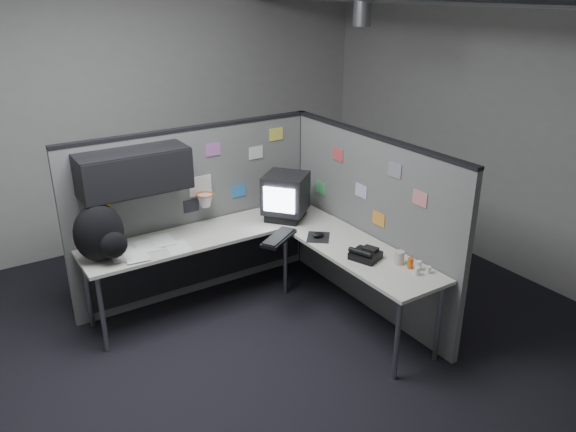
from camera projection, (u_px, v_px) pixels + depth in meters
room at (340, 87)px, 4.10m from camera, size 5.62×5.62×3.22m
partition_back at (181, 199)px, 5.07m from camera, size 2.44×0.42×1.63m
partition_right at (369, 222)px, 5.03m from camera, size 0.07×2.23×1.63m
desk at (250, 249)px, 5.00m from camera, size 2.31×2.11×0.73m
monitor at (286, 196)px, 5.28m from camera, size 0.53×0.53×0.43m
keyboard at (279, 238)px, 4.89m from camera, size 0.45×0.36×0.04m
mouse at (318, 236)px, 4.93m from camera, size 0.30×0.30×0.05m
phone at (365, 255)px, 4.54m from camera, size 0.26×0.27×0.10m
bottles at (417, 267)px, 4.35m from camera, size 0.14×0.18×0.09m
cup at (399, 258)px, 4.45m from camera, size 0.10×0.10×0.11m
papers at (143, 249)px, 4.71m from camera, size 0.74×0.50×0.02m
backpack at (100, 234)px, 4.44m from camera, size 0.42×0.38×0.48m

